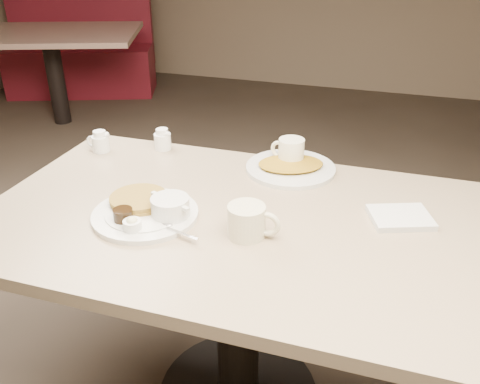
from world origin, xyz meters
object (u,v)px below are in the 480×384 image
(coffee_mug_near, at_px, (248,221))
(hash_plate, at_px, (291,167))
(diner_table, at_px, (238,264))
(creamer_left, at_px, (100,142))
(creamer_right, at_px, (162,140))
(coffee_mug_far, at_px, (290,153))
(booth_back_left, at_px, (79,52))
(main_plate, at_px, (149,209))

(coffee_mug_near, relative_size, hash_plate, 0.36)
(diner_table, distance_m, creamer_left, 0.73)
(creamer_right, distance_m, hash_plate, 0.50)
(creamer_left, bearing_deg, hash_plate, 4.17)
(creamer_left, xyz_separation_m, creamer_right, (0.21, 0.09, 0.00))
(coffee_mug_far, distance_m, booth_back_left, 3.78)
(booth_back_left, bearing_deg, coffee_mug_far, -44.91)
(coffee_mug_near, distance_m, coffee_mug_far, 0.48)
(coffee_mug_near, bearing_deg, creamer_right, 135.10)
(creamer_right, xyz_separation_m, booth_back_left, (-2.17, 2.65, -0.38))
(coffee_mug_far, height_order, creamer_left, coffee_mug_far)
(booth_back_left, bearing_deg, coffee_mug_near, -49.72)
(coffee_mug_near, distance_m, creamer_left, 0.79)
(coffee_mug_near, height_order, coffee_mug_far, coffee_mug_far)
(main_plate, xyz_separation_m, creamer_right, (-0.18, 0.47, 0.01))
(coffee_mug_near, xyz_separation_m, creamer_right, (-0.48, 0.48, -0.01))
(main_plate, relative_size, hash_plate, 1.00)
(diner_table, height_order, hash_plate, hash_plate)
(main_plate, bearing_deg, creamer_left, 135.84)
(booth_back_left, bearing_deg, main_plate, -53.00)
(hash_plate, relative_size, booth_back_left, 0.20)
(main_plate, bearing_deg, creamer_right, 110.83)
(main_plate, height_order, coffee_mug_near, coffee_mug_near)
(coffee_mug_far, bearing_deg, creamer_right, 179.64)
(booth_back_left, bearing_deg, creamer_right, -50.67)
(hash_plate, bearing_deg, coffee_mug_near, -92.49)
(diner_table, height_order, coffee_mug_near, coffee_mug_near)
(coffee_mug_near, bearing_deg, hash_plate, 87.51)
(coffee_mug_far, bearing_deg, main_plate, -123.92)
(diner_table, xyz_separation_m, creamer_right, (-0.42, 0.39, 0.21))
(creamer_left, height_order, creamer_right, same)
(coffee_mug_near, relative_size, creamer_right, 1.77)
(hash_plate, bearing_deg, creamer_left, -175.83)
(diner_table, bearing_deg, coffee_mug_near, -57.08)
(creamer_left, relative_size, creamer_right, 1.17)
(coffee_mug_near, xyz_separation_m, coffee_mug_far, (0.01, 0.48, 0.00))
(main_plate, height_order, hash_plate, main_plate)
(coffee_mug_near, bearing_deg, creamer_left, 150.64)
(diner_table, xyz_separation_m, main_plate, (-0.25, -0.08, 0.19))
(hash_plate, bearing_deg, main_plate, -126.98)
(coffee_mug_far, bearing_deg, booth_back_left, 135.09)
(creamer_right, bearing_deg, booth_back_left, 129.33)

